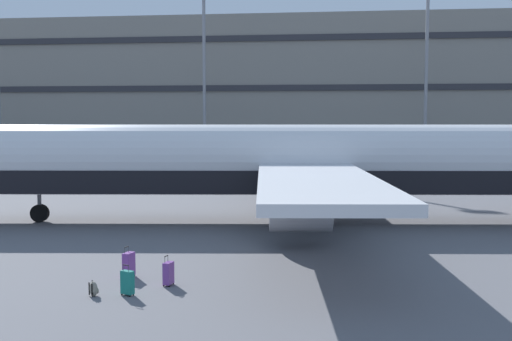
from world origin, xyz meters
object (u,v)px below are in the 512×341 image
Objects in this scene: airliner at (291,163)px; suitcase_orange at (127,282)px; suitcase_upright at (168,273)px; backpack_teal at (94,289)px; suitcase_red at (129,264)px.

suitcase_orange is at bearing -106.50° from airliner.
suitcase_upright is 1.94× the size of backpack_teal.
backpack_teal is at bearing -143.28° from suitcase_upright.
suitcase_upright is at bearing 53.01° from suitcase_orange.
suitcase_red is 1.09× the size of suitcase_orange.
suitcase_orange is at bearing -72.62° from suitcase_red.
airliner reaches higher than suitcase_upright.
suitcase_orange is (-4.02, -13.56, -2.61)m from airliner.
airliner is at bearing 67.93° from suitcase_red.
suitcase_upright is 1.01× the size of suitcase_orange.
suitcase_orange reaches higher than backpack_teal.
backpack_teal is (-0.33, -2.25, -0.23)m from suitcase_red.
suitcase_red is at bearing 81.71° from backpack_teal.
backpack_teal is (-1.90, -1.42, -0.18)m from suitcase_upright.
airliner reaches higher than suitcase_orange.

